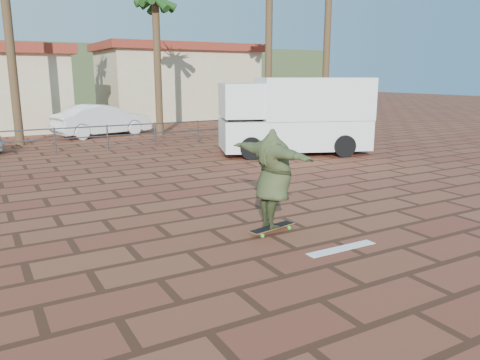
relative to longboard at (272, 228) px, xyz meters
name	(u,v)px	position (x,y,z in m)	size (l,w,h in m)	color
ground	(270,235)	(-0.14, -0.14, -0.08)	(120.00, 120.00, 0.00)	brown
paint_stripe	(342,248)	(0.56, -1.34, -0.08)	(1.40, 0.22, 0.01)	white
guardrail	(107,133)	(-0.14, 11.86, 0.60)	(24.06, 0.06, 1.00)	#47494F
palm_center	(155,2)	(3.36, 15.36, 6.28)	(2.40, 2.40, 7.75)	brown
building_east	(178,81)	(7.86, 23.86, 2.45)	(10.60, 6.60, 5.00)	beige
hill_front	(17,75)	(-0.14, 49.86, 2.92)	(70.00, 18.00, 6.00)	#384C28
longboard	(272,228)	(0.00, 0.00, 0.00)	(1.07, 0.43, 0.10)	olive
skateboarder	(273,179)	(0.00, 0.00, 0.96)	(2.32, 0.63, 1.89)	#394223
campervan	(295,114)	(5.85, 7.32, 1.42)	(5.97, 4.09, 2.86)	white
car_white	(102,120)	(0.76, 16.36, 0.69)	(1.65, 4.72, 1.55)	white
street_sign	(341,101)	(11.86, 11.58, 1.56)	(0.48, 0.11, 2.35)	gray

